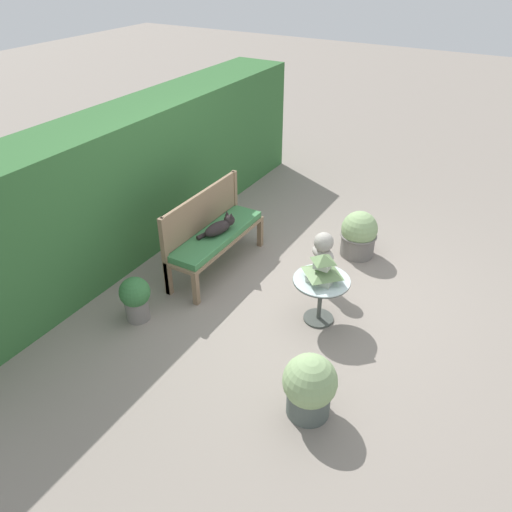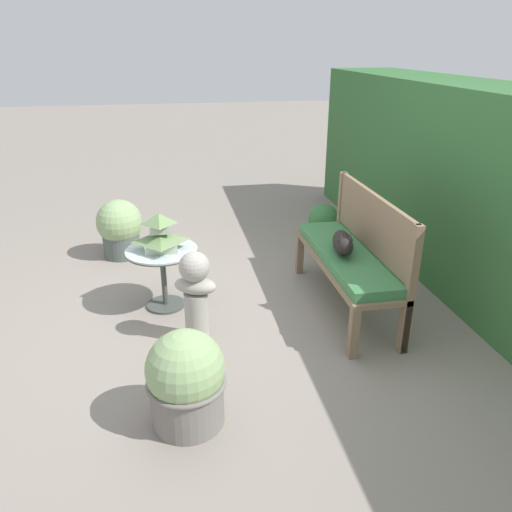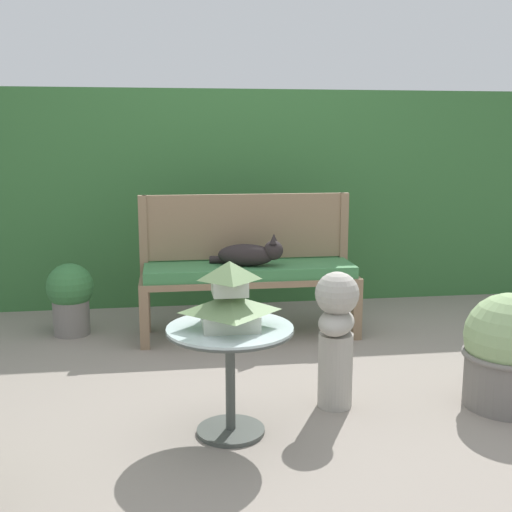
% 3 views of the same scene
% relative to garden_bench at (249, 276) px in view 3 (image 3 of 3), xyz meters
% --- Properties ---
extents(ground, '(30.00, 30.00, 0.00)m').
position_rel_garden_bench_xyz_m(ground, '(0.06, -1.06, -0.41)').
color(ground, gray).
extents(foliage_hedge_back, '(6.40, 0.83, 1.68)m').
position_rel_garden_bench_xyz_m(foliage_hedge_back, '(0.06, 1.26, 0.43)').
color(foliage_hedge_back, '#336633').
rests_on(foliage_hedge_back, ground).
extents(garden_bench, '(1.45, 0.42, 0.49)m').
position_rel_garden_bench_xyz_m(garden_bench, '(0.00, 0.00, 0.00)').
color(garden_bench, '#7F664C').
rests_on(garden_bench, ground).
extents(bench_backrest, '(1.45, 0.06, 0.94)m').
position_rel_garden_bench_xyz_m(bench_backrest, '(-0.00, 0.19, 0.26)').
color(bench_backrest, '#7F664C').
rests_on(bench_backrest, ground).
extents(cat, '(0.47, 0.26, 0.21)m').
position_rel_garden_bench_xyz_m(cat, '(0.01, -0.04, 0.16)').
color(cat, black).
rests_on(cat, garden_bench).
extents(patio_table, '(0.57, 0.57, 0.50)m').
position_rel_garden_bench_xyz_m(patio_table, '(-0.28, -1.43, -0.02)').
color(patio_table, '#424742').
rests_on(patio_table, ground).
extents(pagoda_birdhouse, '(0.33, 0.33, 0.30)m').
position_rel_garden_bench_xyz_m(pagoda_birdhouse, '(-0.28, -1.43, 0.22)').
color(pagoda_birdhouse, '#B2BCA8').
rests_on(pagoda_birdhouse, patio_table).
extents(garden_bust, '(0.28, 0.35, 0.69)m').
position_rel_garden_bench_xyz_m(garden_bust, '(0.27, -1.20, -0.02)').
color(garden_bust, '#A39E93').
rests_on(garden_bust, ground).
extents(potted_plant_bench_left, '(0.32, 0.32, 0.49)m').
position_rel_garden_bench_xyz_m(potted_plant_bench_left, '(-1.19, 0.20, -0.15)').
color(potted_plant_bench_left, slate).
rests_on(potted_plant_bench_left, ground).
extents(potted_plant_path_edge, '(0.45, 0.45, 0.58)m').
position_rel_garden_bench_xyz_m(potted_plant_path_edge, '(1.12, -1.32, -0.13)').
color(potted_plant_path_edge, slate).
rests_on(potted_plant_path_edge, ground).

